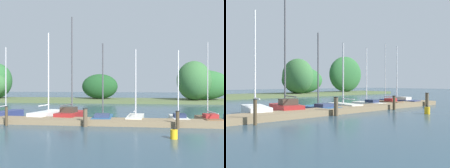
% 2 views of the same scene
% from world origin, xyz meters
% --- Properties ---
extents(dock_pier, '(30.13, 1.80, 0.35)m').
position_xyz_m(dock_pier, '(0.00, 13.11, 0.17)').
color(dock_pier, '#847051').
rests_on(dock_pier, ground).
extents(far_shore, '(64.98, 8.00, 7.01)m').
position_xyz_m(far_shore, '(-1.73, 34.95, 2.41)').
color(far_shore, '#56663D').
rests_on(far_shore, ground).
extents(sailboat_4, '(1.72, 3.83, 5.46)m').
position_xyz_m(sailboat_4, '(-4.03, 14.86, 0.34)').
color(sailboat_4, navy).
rests_on(sailboat_4, ground).
extents(sailboat_5, '(1.81, 3.79, 6.57)m').
position_xyz_m(sailboat_5, '(-0.83, 15.35, 0.36)').
color(sailboat_5, white).
rests_on(sailboat_5, ground).
extents(sailboat_6, '(1.76, 3.46, 7.67)m').
position_xyz_m(sailboat_6, '(1.10, 15.04, 0.46)').
color(sailboat_6, maroon).
rests_on(sailboat_6, ground).
extents(sailboat_7, '(1.58, 3.62, 5.59)m').
position_xyz_m(sailboat_7, '(3.53, 14.62, 0.28)').
color(sailboat_7, '#285684').
rests_on(sailboat_7, ground).
extents(sailboat_8, '(1.21, 3.26, 5.12)m').
position_xyz_m(sailboat_8, '(5.88, 14.69, 0.32)').
color(sailboat_8, silver).
rests_on(sailboat_8, ground).
extents(sailboat_9, '(1.15, 3.34, 5.06)m').
position_xyz_m(sailboat_9, '(8.90, 15.03, 0.28)').
color(sailboat_9, silver).
rests_on(sailboat_9, ground).
extents(sailboat_10, '(1.46, 3.19, 5.54)m').
position_xyz_m(sailboat_10, '(10.82, 14.55, 0.29)').
color(sailboat_10, brown).
rests_on(sailboat_10, ground).
extents(mooring_piling_2, '(0.20, 0.20, 1.25)m').
position_xyz_m(mooring_piling_2, '(-2.24, 11.78, 0.63)').
color(mooring_piling_2, '#4C3D28').
rests_on(mooring_piling_2, ground).
extents(mooring_piling_3, '(0.31, 0.31, 1.15)m').
position_xyz_m(mooring_piling_3, '(2.87, 11.95, 0.58)').
color(mooring_piling_3, brown).
rests_on(mooring_piling_3, ground).
extents(mooring_piling_4, '(0.24, 0.24, 1.06)m').
position_xyz_m(mooring_piling_4, '(8.47, 11.91, 0.54)').
color(mooring_piling_4, '#4C3D28').
rests_on(mooring_piling_4, ground).
extents(channel_buoy_0, '(0.35, 0.35, 0.58)m').
position_xyz_m(channel_buoy_0, '(7.96, 8.88, 0.24)').
color(channel_buoy_0, gold).
rests_on(channel_buoy_0, ground).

